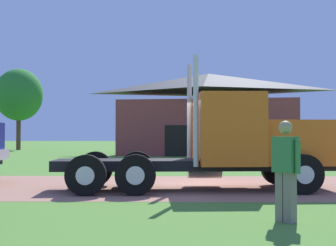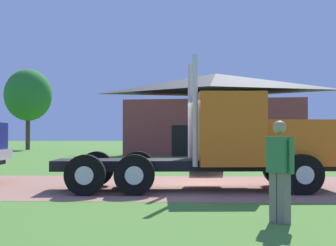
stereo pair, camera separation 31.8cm
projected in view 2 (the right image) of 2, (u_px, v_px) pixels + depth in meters
The scene contains 6 objects.
ground_plane at pixel (194, 186), 14.34m from camera, with size 200.00×200.00×0.00m, color #4D7F2E.
dirt_track at pixel (194, 186), 14.34m from camera, with size 120.00×6.81×0.01m, color #A26F59.
truck_foreground_white at pixel (234, 144), 13.44m from camera, with size 7.91×3.05×3.64m.
visitor_by_barrel at pixel (280, 167), 8.40m from camera, with size 0.46×0.49×1.79m.
shed_building at pixel (216, 116), 36.39m from camera, with size 14.33×8.32×6.19m.
tree_mid at pixel (28, 95), 48.61m from camera, with size 4.76×4.76×8.17m.
Camera 2 is at (-0.19, -14.40, 1.55)m, focal length 51.33 mm.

